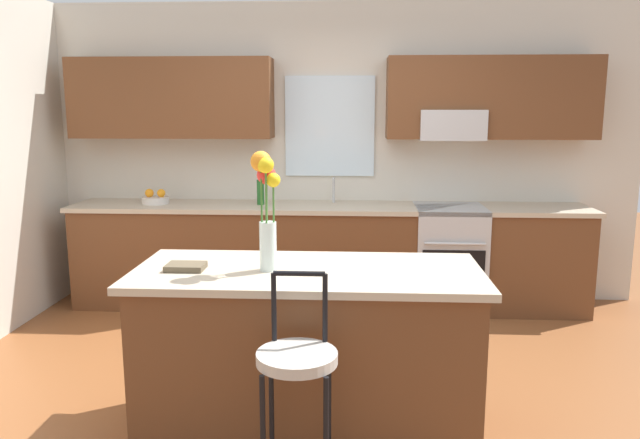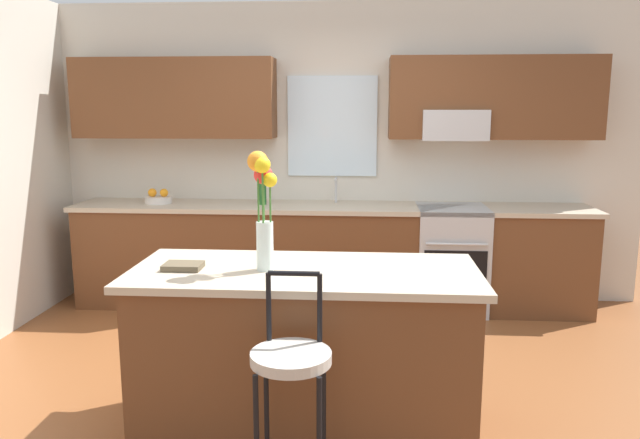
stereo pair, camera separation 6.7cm
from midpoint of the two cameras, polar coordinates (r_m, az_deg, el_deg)
ground_plane at (r=4.04m, az=-0.00°, el=-15.54°), size 14.00×14.00×0.00m
back_wall_assembly at (r=5.62m, az=1.70°, el=7.78°), size 5.60×0.50×2.70m
counter_run at (r=5.49m, az=1.30°, el=-3.35°), size 4.56×0.64×0.92m
sink_faucet at (r=5.52m, az=1.84°, el=3.02°), size 0.02×0.13×0.23m
oven_range at (r=5.52m, az=12.41°, el=-3.58°), size 0.60×0.64×0.92m
kitchen_island at (r=3.41m, az=-0.84°, el=-12.06°), size 1.85×0.82×0.92m
bar_stool_near at (r=2.78m, az=-1.99°, el=-13.64°), size 0.36×0.36×1.04m
flower_vase at (r=3.18m, az=-4.74°, el=1.83°), size 0.15×0.16×0.63m
cookbook at (r=3.33m, az=-12.09°, el=-4.28°), size 0.20×0.15×0.03m
fruit_bowl_oranges at (r=5.68m, az=-14.52°, el=1.91°), size 0.24×0.24×0.13m
bottle_olive_oil at (r=5.44m, az=-5.02°, el=2.67°), size 0.06×0.06×0.30m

